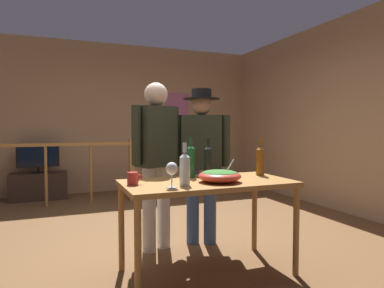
{
  "coord_description": "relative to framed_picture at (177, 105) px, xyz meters",
  "views": [
    {
      "loc": [
        -1.05,
        -3.43,
        1.22
      ],
      "look_at": [
        0.1,
        -0.55,
        1.06
      ],
      "focal_mm": 31.8,
      "sensor_mm": 36.0,
      "label": 1
    }
  ],
  "objects": [
    {
      "name": "wine_bottle_green",
      "position": [
        -1.19,
        -3.77,
        -0.74
      ],
      "size": [
        0.07,
        0.07,
        0.35
      ],
      "color": "#1E5628",
      "rests_on": "serving_table"
    },
    {
      "name": "wine_bottle_amber",
      "position": [
        -0.54,
        -3.88,
        -0.75
      ],
      "size": [
        0.08,
        0.08,
        0.34
      ],
      "color": "brown",
      "rests_on": "serving_table"
    },
    {
      "name": "tv_console",
      "position": [
        -2.57,
        -0.29,
        -1.44
      ],
      "size": [
        0.9,
        0.4,
        0.45
      ],
      "primitive_type": "cube",
      "color": "#38281E",
      "rests_on": "ground_plane"
    },
    {
      "name": "ground_plane",
      "position": [
        -1.23,
        -3.1,
        -1.66
      ],
      "size": [
        8.23,
        8.23,
        0.0
      ],
      "primitive_type": "plane",
      "color": "brown"
    },
    {
      "name": "framed_picture",
      "position": [
        0.0,
        0.0,
        0.0
      ],
      "size": [
        0.5,
        0.03,
        0.47
      ],
      "primitive_type": "cube",
      "color": "#B05E89"
    },
    {
      "name": "person_standing_right",
      "position": [
        -0.89,
        -3.32,
        -0.71
      ],
      "size": [
        0.56,
        0.38,
        1.61
      ],
      "rotation": [
        0.0,
        0.0,
        2.77
      ],
      "color": "#3D5684",
      "rests_on": "ground_plane"
    },
    {
      "name": "person_standing_left",
      "position": [
        -1.37,
        -3.32,
        -0.69
      ],
      "size": [
        0.52,
        0.34,
        1.65
      ],
      "rotation": [
        0.0,
        0.0,
        3.52
      ],
      "color": "beige",
      "rests_on": "ground_plane"
    },
    {
      "name": "salad_bowl",
      "position": [
        -1.07,
        -4.09,
        -0.83
      ],
      "size": [
        0.35,
        0.35,
        0.18
      ],
      "color": "#CC3D2D",
      "rests_on": "serving_table"
    },
    {
      "name": "back_wall",
      "position": [
        -1.23,
        0.06,
        -0.27
      ],
      "size": [
        5.56,
        0.1,
        2.79
      ],
      "primitive_type": "cube",
      "color": "tan",
      "rests_on": "ground_plane"
    },
    {
      "name": "wine_glass",
      "position": [
        -1.51,
        -4.2,
        -0.76
      ],
      "size": [
        0.09,
        0.09,
        0.19
      ],
      "color": "silver",
      "rests_on": "serving_table"
    },
    {
      "name": "wine_bottle_clear",
      "position": [
        -1.38,
        -4.13,
        -0.76
      ],
      "size": [
        0.08,
        0.08,
        0.33
      ],
      "color": "silver",
      "rests_on": "serving_table"
    },
    {
      "name": "serving_table",
      "position": [
        -1.13,
        -4.0,
        -0.97
      ],
      "size": [
        1.39,
        0.71,
        0.77
      ],
      "color": "#9E6B33",
      "rests_on": "ground_plane"
    },
    {
      "name": "wine_bottle_dark",
      "position": [
        -1.03,
        -3.8,
        -0.74
      ],
      "size": [
        0.07,
        0.07,
        0.35
      ],
      "color": "black",
      "rests_on": "serving_table"
    },
    {
      "name": "stair_railing",
      "position": [
        -1.97,
        -0.94,
        -1.02
      ],
      "size": [
        2.74,
        0.1,
        1.02
      ],
      "color": "#9E6B33",
      "rests_on": "ground_plane"
    },
    {
      "name": "flat_screen_tv",
      "position": [
        -2.57,
        -0.32,
        -0.92
      ],
      "size": [
        0.66,
        0.12,
        0.5
      ],
      "color": "black",
      "rests_on": "tv_console"
    },
    {
      "name": "mug_red",
      "position": [
        -1.74,
        -3.96,
        -0.84
      ],
      "size": [
        0.12,
        0.08,
        0.1
      ],
      "color": "#B7332D",
      "rests_on": "serving_table"
    },
    {
      "name": "side_wall_right",
      "position": [
        1.55,
        -2.15,
        -0.27
      ],
      "size": [
        0.1,
        4.75,
        2.79
      ],
      "primitive_type": "cube",
      "color": "tan",
      "rests_on": "ground_plane"
    }
  ]
}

